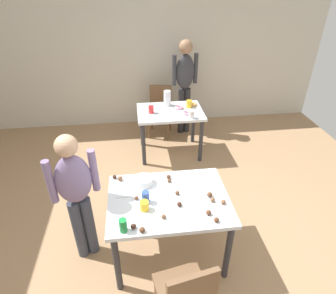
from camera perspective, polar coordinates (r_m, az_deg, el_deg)
name	(u,v)px	position (r m, az deg, el deg)	size (l,w,h in m)	color
ground_plane	(173,251)	(3.28, 1.02, -20.03)	(6.40, 6.40, 0.00)	#9E7A56
wall_back	(149,54)	(5.36, -3.85, 18.00)	(6.40, 0.10, 2.60)	beige
dining_table_near	(169,206)	(2.80, 0.14, -11.72)	(1.14, 0.84, 0.75)	silver
dining_table_far	(170,118)	(4.44, 0.41, 5.83)	(1.00, 0.71, 0.75)	silver
chair_near_table	(186,294)	(2.43, 3.67, -27.25)	(0.47, 0.47, 0.87)	brown
chair_far_table	(160,107)	(5.13, -1.60, 7.89)	(0.48, 0.48, 0.87)	brown
person_girl_near	(76,191)	(2.79, -17.89, -8.27)	(0.45, 0.29, 1.44)	#383D4C
person_adult_far	(185,79)	(4.98, 3.37, 13.32)	(0.46, 0.25, 1.65)	#28282D
mixing_bowl	(144,181)	(2.89, -4.86, -6.73)	(0.18, 0.18, 0.07)	white
soda_can	(123,225)	(2.44, -8.95, -15.19)	(0.07, 0.07, 0.12)	#198438
fork_near	(125,197)	(2.77, -8.59, -9.82)	(0.17, 0.02, 0.01)	silver
cup_near_0	(146,197)	(2.67, -4.50, -9.94)	(0.07, 0.07, 0.12)	#3351B2
cup_near_1	(144,206)	(2.60, -4.73, -11.59)	(0.08, 0.08, 0.09)	yellow
cake_ball_0	(164,216)	(2.54, -0.89, -13.68)	(0.04, 0.04, 0.04)	brown
cake_ball_1	(210,195)	(2.76, 8.33, -9.37)	(0.05, 0.05, 0.05)	brown
cake_ball_2	(114,177)	(3.00, -10.63, -5.88)	(0.04, 0.04, 0.04)	#3D2319
cake_ball_3	(177,193)	(2.76, 1.86, -9.12)	(0.04, 0.04, 0.04)	brown
cake_ball_4	(169,181)	(2.90, 0.25, -6.75)	(0.04, 0.04, 0.04)	brown
cake_ball_5	(209,213)	(2.59, 8.11, -12.82)	(0.05, 0.05, 0.05)	brown
cake_ball_6	(169,177)	(2.95, 0.12, -5.96)	(0.05, 0.05, 0.05)	brown
cake_ball_7	(213,200)	(2.72, 8.90, -10.37)	(0.04, 0.04, 0.04)	brown
cake_ball_8	(133,226)	(2.47, -6.92, -15.43)	(0.05, 0.05, 0.05)	#3D2319
cake_ball_9	(142,230)	(2.44, -5.18, -16.14)	(0.05, 0.05, 0.05)	brown
cake_ball_10	(136,198)	(2.73, -6.31, -10.08)	(0.04, 0.04, 0.04)	brown
cake_ball_11	(216,220)	(2.54, 9.63, -14.13)	(0.05, 0.05, 0.05)	brown
cake_ball_12	(179,204)	(2.64, 2.29, -11.35)	(0.04, 0.04, 0.04)	#3D2319
cake_ball_13	(223,202)	(2.71, 10.98, -10.72)	(0.04, 0.04, 0.04)	brown
cake_ball_14	(120,178)	(2.96, -9.54, -6.21)	(0.05, 0.05, 0.05)	brown
pitcher_far	(167,98)	(4.53, -0.15, 9.69)	(0.11, 0.11, 0.24)	white
cup_far_0	(151,109)	(4.30, -3.40, 7.50)	(0.08, 0.08, 0.12)	red
cup_far_1	(189,104)	(4.50, 4.23, 8.58)	(0.08, 0.08, 0.12)	yellow
cup_far_2	(192,114)	(4.15, 4.71, 6.48)	(0.08, 0.08, 0.11)	white
donut_far_0	(193,104)	(4.59, 5.02, 8.48)	(0.12, 0.12, 0.04)	gold
donut_far_1	(179,107)	(4.46, 2.23, 7.89)	(0.13, 0.13, 0.04)	pink
donut_far_2	(187,113)	(4.29, 3.72, 6.82)	(0.12, 0.12, 0.04)	pink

